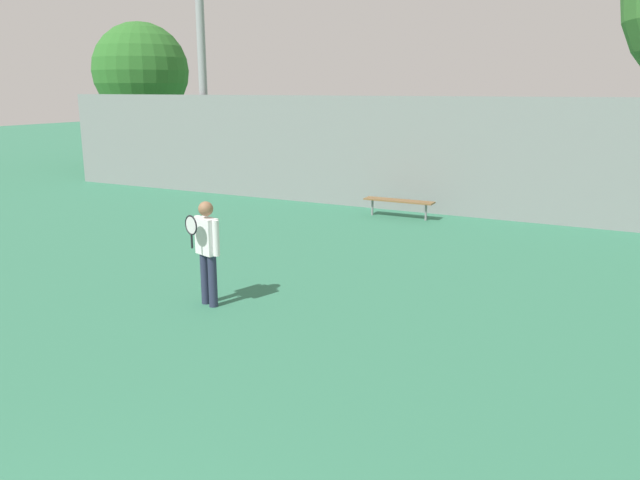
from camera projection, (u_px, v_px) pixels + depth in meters
name	position (u px, v px, depth m)	size (l,w,h in m)	color
tennis_player	(207.00, 247.00, 9.80)	(0.56, 0.48, 1.69)	#282D47
bench_courtside_far	(399.00, 202.00, 16.69)	(1.91, 0.40, 0.49)	brown
back_fence	(505.00, 160.00, 16.16)	(30.64, 0.06, 3.19)	gray
tree_green_broad	(141.00, 72.00, 27.36)	(4.15, 4.15, 6.22)	brown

